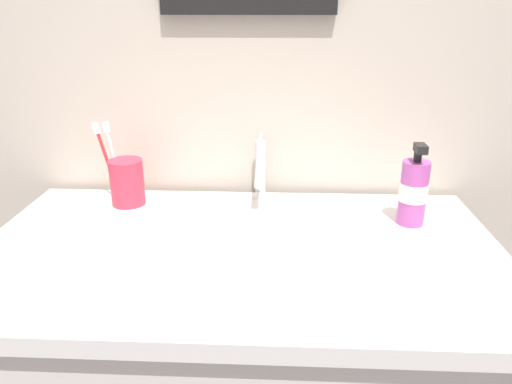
% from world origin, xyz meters
% --- Properties ---
extents(tiled_wall_back, '(2.17, 0.04, 2.40)m').
position_xyz_m(tiled_wall_back, '(0.00, 0.32, 1.20)').
color(tiled_wall_back, beige).
rests_on(tiled_wall_back, ground).
extents(sink_basin, '(0.48, 0.48, 0.13)m').
position_xyz_m(sink_basin, '(0.03, 0.02, 0.78)').
color(sink_basin, white).
rests_on(sink_basin, vanity_counter).
extents(faucet, '(0.02, 0.16, 0.14)m').
position_xyz_m(faucet, '(0.03, 0.25, 0.90)').
color(faucet, silver).
rests_on(faucet, sink_basin).
extents(toothbrush_cup, '(0.07, 0.07, 0.10)m').
position_xyz_m(toothbrush_cup, '(-0.27, 0.20, 0.88)').
color(toothbrush_cup, '#D8334C').
rests_on(toothbrush_cup, vanity_counter).
extents(toothbrush_white, '(0.04, 0.02, 0.18)m').
position_xyz_m(toothbrush_white, '(-0.30, 0.21, 0.93)').
color(toothbrush_white, white).
rests_on(toothbrush_white, toothbrush_cup).
extents(toothbrush_red, '(0.05, 0.02, 0.18)m').
position_xyz_m(toothbrush_red, '(-0.31, 0.21, 0.93)').
color(toothbrush_red, red).
rests_on(toothbrush_red, toothbrush_cup).
extents(soap_dispenser, '(0.06, 0.06, 0.17)m').
position_xyz_m(soap_dispenser, '(0.34, 0.12, 0.90)').
color(soap_dispenser, '#B24CA5').
rests_on(soap_dispenser, vanity_counter).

